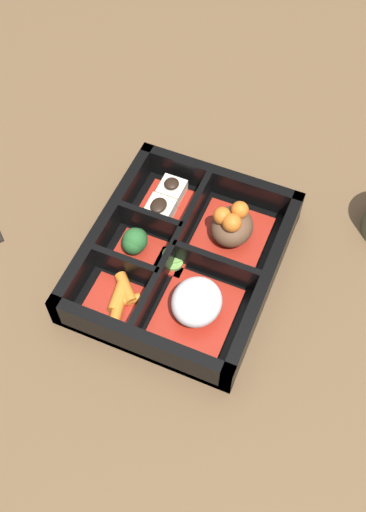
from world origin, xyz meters
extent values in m
plane|color=brown|center=(0.00, 0.00, 0.00)|extent=(3.00, 3.00, 0.00)
cube|color=black|center=(0.00, 0.00, 0.01)|extent=(0.26, 0.22, 0.01)
cube|color=black|center=(0.00, -0.10, 0.02)|extent=(0.26, 0.01, 0.05)
cube|color=black|center=(0.00, 0.10, 0.02)|extent=(0.26, 0.01, 0.05)
cube|color=black|center=(-0.12, 0.00, 0.02)|extent=(0.01, 0.22, 0.05)
cube|color=black|center=(0.12, 0.00, 0.02)|extent=(0.01, 0.22, 0.05)
cube|color=black|center=(0.00, -0.01, 0.02)|extent=(0.23, 0.01, 0.05)
cube|color=black|center=(-0.03, -0.05, 0.02)|extent=(0.01, 0.08, 0.05)
cube|color=black|center=(0.04, -0.05, 0.02)|extent=(0.01, 0.08, 0.05)
cube|color=black|center=(0.00, 0.04, 0.02)|extent=(0.01, 0.11, 0.05)
cube|color=maroon|center=(-0.06, 0.04, 0.01)|extent=(0.09, 0.09, 0.01)
ellipsoid|color=brown|center=(-0.06, 0.04, 0.03)|extent=(0.06, 0.05, 0.04)
sphere|color=#D1661E|center=(-0.05, 0.04, 0.06)|extent=(0.02, 0.02, 0.02)
sphere|color=#D1661E|center=(-0.05, 0.03, 0.06)|extent=(0.02, 0.02, 0.02)
sphere|color=#D1661E|center=(-0.07, 0.05, 0.06)|extent=(0.02, 0.02, 0.02)
cube|color=maroon|center=(0.06, 0.04, 0.01)|extent=(0.09, 0.09, 0.01)
ellipsoid|color=silver|center=(0.06, 0.04, 0.04)|extent=(0.06, 0.06, 0.04)
cube|color=maroon|center=(-0.07, -0.05, 0.01)|extent=(0.07, 0.06, 0.01)
cube|color=beige|center=(-0.09, -0.05, 0.02)|extent=(0.03, 0.03, 0.02)
ellipsoid|color=black|center=(-0.09, -0.05, 0.04)|extent=(0.02, 0.02, 0.01)
cube|color=beige|center=(-0.05, -0.05, 0.03)|extent=(0.04, 0.03, 0.02)
ellipsoid|color=black|center=(-0.05, -0.05, 0.04)|extent=(0.02, 0.02, 0.01)
cube|color=maroon|center=(0.01, -0.05, 0.01)|extent=(0.05, 0.06, 0.01)
sphere|color=#265B28|center=(0.01, -0.06, 0.03)|extent=(0.03, 0.03, 0.03)
sphere|color=#265B28|center=(0.01, -0.06, 0.03)|extent=(0.03, 0.03, 0.03)
sphere|color=#265B28|center=(0.00, -0.06, 0.03)|extent=(0.03, 0.03, 0.03)
cube|color=maroon|center=(0.08, -0.05, 0.01)|extent=(0.05, 0.06, 0.01)
cylinder|color=orange|center=(0.08, -0.05, 0.02)|extent=(0.04, 0.02, 0.01)
cylinder|color=orange|center=(0.07, -0.04, 0.02)|extent=(0.04, 0.04, 0.01)
cylinder|color=orange|center=(0.09, -0.04, 0.02)|extent=(0.05, 0.02, 0.01)
cylinder|color=orange|center=(0.08, -0.04, 0.02)|extent=(0.03, 0.03, 0.01)
cube|color=maroon|center=(0.01, -0.01, 0.01)|extent=(0.04, 0.04, 0.01)
cylinder|color=#75A84C|center=(0.00, -0.01, 0.02)|extent=(0.02, 0.02, 0.01)
cylinder|color=#75A84C|center=(0.01, -0.01, 0.02)|extent=(0.02, 0.02, 0.00)
cylinder|color=#75A84C|center=(0.00, -0.01, 0.02)|extent=(0.03, 0.03, 0.00)
cylinder|color=#75A84C|center=(0.00, -0.01, 0.02)|extent=(0.02, 0.02, 0.01)
camera|label=1|loc=(0.36, 0.15, 0.63)|focal=42.00mm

